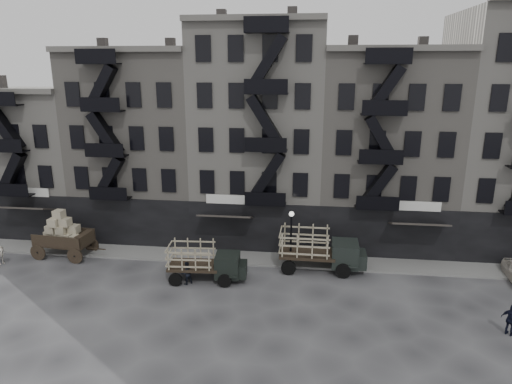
# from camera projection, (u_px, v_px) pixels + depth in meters

# --- Properties ---
(ground) EXTENTS (140.00, 140.00, 0.00)m
(ground) POSITION_uv_depth(u_px,v_px,m) (244.00, 282.00, 30.77)
(ground) COLOR #38383A
(ground) RESTS_ON ground
(sidewalk) EXTENTS (55.00, 2.50, 0.15)m
(sidewalk) POSITION_uv_depth(u_px,v_px,m) (251.00, 258.00, 34.33)
(sidewalk) COLOR slate
(sidewalk) RESTS_ON ground
(building_west) EXTENTS (10.00, 11.35, 13.20)m
(building_west) POSITION_uv_depth(u_px,v_px,m) (39.00, 158.00, 40.87)
(building_west) COLOR #ACA79E
(building_west) RESTS_ON ground
(building_midwest) EXTENTS (10.00, 11.35, 16.20)m
(building_midwest) POSITION_uv_depth(u_px,v_px,m) (146.00, 144.00, 39.27)
(building_midwest) COLOR gray
(building_midwest) RESTS_ON ground
(building_center) EXTENTS (10.00, 11.35, 18.20)m
(building_center) POSITION_uv_depth(u_px,v_px,m) (261.00, 135.00, 37.81)
(building_center) COLOR #ACA79E
(building_center) RESTS_ON ground
(building_mideast) EXTENTS (10.00, 11.35, 16.20)m
(building_mideast) POSITION_uv_depth(u_px,v_px,m) (383.00, 149.00, 36.90)
(building_mideast) COLOR gray
(building_mideast) RESTS_ON ground
(lamp_post) EXTENTS (0.36, 0.36, 4.28)m
(lamp_post) POSITION_uv_depth(u_px,v_px,m) (291.00, 232.00, 32.13)
(lamp_post) COLOR black
(lamp_post) RESTS_ON ground
(wagon) EXTENTS (4.49, 2.69, 3.63)m
(wagon) POSITION_uv_depth(u_px,v_px,m) (61.00, 230.00, 34.37)
(wagon) COLOR black
(wagon) RESTS_ON ground
(stake_truck_west) EXTENTS (5.36, 2.47, 2.63)m
(stake_truck_west) POSITION_uv_depth(u_px,v_px,m) (205.00, 259.00, 30.68)
(stake_truck_west) COLOR black
(stake_truck_west) RESTS_ON ground
(stake_truck_east) EXTENTS (6.06, 2.58, 3.02)m
(stake_truck_east) POSITION_uv_depth(u_px,v_px,m) (320.00, 247.00, 32.18)
(stake_truck_east) COLOR black
(stake_truck_east) RESTS_ON ground
(pedestrian_mid) EXTENTS (0.97, 0.95, 1.58)m
(pedestrian_mid) POSITION_uv_depth(u_px,v_px,m) (187.00, 273.00, 30.30)
(pedestrian_mid) COLOR black
(pedestrian_mid) RESTS_ON ground
(policeman) EXTENTS (1.08, 1.05, 1.81)m
(policeman) POSITION_uv_depth(u_px,v_px,m) (511.00, 320.00, 24.56)
(policeman) COLOR black
(policeman) RESTS_ON ground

